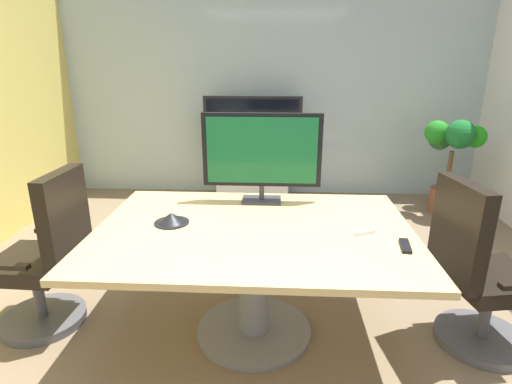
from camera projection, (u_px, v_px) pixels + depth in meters
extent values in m
plane|color=#7A664C|center=(260.00, 342.00, 2.64)|extent=(7.33, 7.33, 0.00)
cube|color=#9EB2B7|center=(272.00, 86.00, 5.19)|extent=(5.35, 0.10, 2.81)
cube|color=tan|center=(254.00, 231.00, 2.51)|extent=(1.94, 1.35, 0.04)
cylinder|color=slate|center=(254.00, 285.00, 2.63)|extent=(0.20, 0.20, 0.72)
cylinder|color=slate|center=(254.00, 329.00, 2.74)|extent=(0.76, 0.76, 0.03)
cylinder|color=#4C4C51|center=(44.00, 318.00, 2.83)|extent=(0.56, 0.56, 0.06)
cylinder|color=#4C4C51|center=(39.00, 292.00, 2.76)|extent=(0.07, 0.07, 0.36)
cube|color=black|center=(33.00, 263.00, 2.69)|extent=(0.50, 0.50, 0.10)
cube|color=black|center=(65.00, 218.00, 2.57)|extent=(0.11, 0.46, 0.60)
cube|color=black|center=(55.00, 231.00, 2.90)|extent=(0.28, 0.06, 0.03)
cube|color=black|center=(6.00, 266.00, 2.41)|extent=(0.28, 0.06, 0.03)
cylinder|color=#4C4C51|center=(480.00, 338.00, 2.63)|extent=(0.56, 0.56, 0.06)
cylinder|color=#4C4C51|center=(486.00, 310.00, 2.56)|extent=(0.07, 0.07, 0.36)
cube|color=black|center=(492.00, 280.00, 2.49)|extent=(0.55, 0.55, 0.10)
cube|color=black|center=(459.00, 232.00, 2.36)|extent=(0.16, 0.46, 0.60)
cube|color=black|center=(467.00, 244.00, 2.70)|extent=(0.28, 0.09, 0.03)
cube|color=#333338|center=(262.00, 200.00, 2.97)|extent=(0.28, 0.18, 0.02)
cylinder|color=#333338|center=(262.00, 192.00, 2.95)|extent=(0.04, 0.04, 0.10)
cube|color=black|center=(262.00, 150.00, 2.86)|extent=(0.84, 0.04, 0.52)
cube|color=#14592D|center=(262.00, 151.00, 2.84)|extent=(0.77, 0.01, 0.47)
cube|color=#B7BABC|center=(253.00, 178.00, 5.23)|extent=(0.90, 0.36, 0.55)
cube|color=black|center=(253.00, 128.00, 5.00)|extent=(1.20, 0.06, 0.76)
cube|color=black|center=(253.00, 128.00, 4.97)|extent=(1.12, 0.01, 0.69)
cylinder|color=brown|center=(444.00, 201.00, 4.79)|extent=(0.34, 0.34, 0.30)
cylinder|color=brown|center=(449.00, 170.00, 4.67)|extent=(0.05, 0.05, 0.44)
sphere|color=#209617|center=(475.00, 137.00, 4.52)|extent=(0.24, 0.24, 0.24)
sphere|color=#275F2C|center=(440.00, 139.00, 4.79)|extent=(0.26, 0.26, 0.26)
sphere|color=#1F7D1E|center=(437.00, 132.00, 4.57)|extent=(0.26, 0.26, 0.26)
sphere|color=#166327|center=(461.00, 134.00, 4.40)|extent=(0.31, 0.31, 0.31)
cone|color=black|center=(171.00, 218.00, 2.56)|extent=(0.19, 0.19, 0.07)
cylinder|color=black|center=(172.00, 222.00, 2.57)|extent=(0.22, 0.22, 0.01)
cube|color=black|center=(405.00, 246.00, 2.25)|extent=(0.07, 0.18, 0.02)
cube|color=silver|center=(365.00, 233.00, 2.41)|extent=(0.13, 0.06, 0.02)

